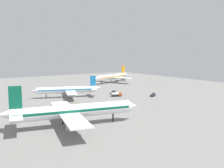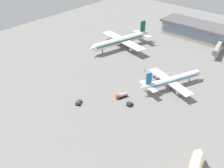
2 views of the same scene
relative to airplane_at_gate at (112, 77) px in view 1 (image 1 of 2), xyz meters
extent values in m
plane|color=gray|center=(49.82, -60.78, -5.31)|extent=(288.00, 288.00, 0.00)
cylinder|color=white|center=(0.16, -0.51, 0.00)|extent=(16.46, 39.66, 4.42)
cone|color=white|center=(6.69, -20.93, 0.00)|extent=(5.35, 5.49, 4.20)
cone|color=white|center=(-6.36, 19.91, 0.66)|extent=(5.06, 6.35, 3.54)
cube|color=orange|center=(0.16, -0.51, 0.33)|extent=(16.06, 38.16, 0.80)
cube|color=white|center=(-0.45, 1.41, -0.44)|extent=(38.36, 17.77, 0.40)
cylinder|color=#A5A8AD|center=(9.74, 4.66, -1.99)|extent=(3.91, 5.72, 2.43)
cylinder|color=#A5A8AD|center=(-10.64, -1.85, -1.99)|extent=(3.91, 5.72, 2.43)
cube|color=white|center=(-5.35, 16.73, 0.44)|extent=(15.66, 8.09, 0.32)
cube|color=orange|center=(-5.35, 16.73, 5.75)|extent=(1.63, 3.82, 7.08)
cylinder|color=black|center=(4.45, -13.92, -3.76)|extent=(0.53, 0.53, 3.10)
cylinder|color=black|center=(2.55, 3.63, -3.76)|extent=(0.53, 0.53, 3.10)
cylinder|color=black|center=(-4.19, 1.48, -3.76)|extent=(0.53, 0.53, 3.10)
cylinder|color=white|center=(44.82, -63.59, -0.69)|extent=(15.92, 34.08, 3.85)
cone|color=white|center=(38.25, -81.03, -0.69)|extent=(4.77, 4.89, 3.65)
cone|color=white|center=(51.38, -46.15, -0.12)|extent=(4.57, 5.58, 3.08)
cube|color=#1972B2|center=(44.82, -63.59, -0.40)|extent=(15.50, 32.80, 0.69)
cube|color=white|center=(45.43, -61.96, -1.08)|extent=(33.06, 16.94, 0.35)
cylinder|color=#A5A8AD|center=(54.14, -65.23, -2.42)|extent=(3.58, 5.00, 2.12)
cylinder|color=#A5A8AD|center=(36.73, -58.68, -2.42)|extent=(3.58, 5.00, 2.12)
cube|color=white|center=(50.36, -48.87, -0.31)|extent=(13.54, 7.61, 0.28)
cube|color=#1972B2|center=(50.36, -48.87, 4.31)|extent=(1.57, 3.29, 6.15)
cylinder|color=black|center=(40.50, -75.05, -3.96)|extent=(0.46, 0.46, 2.69)
cylinder|color=black|center=(48.68, -62.06, -3.96)|extent=(0.46, 0.46, 2.69)
cylinder|color=black|center=(42.92, -59.89, -3.96)|extent=(0.46, 0.46, 2.69)
cylinder|color=white|center=(100.22, -85.92, 0.47)|extent=(14.72, 43.69, 4.81)
cone|color=white|center=(105.57, -63.23, 0.47)|extent=(5.55, 5.73, 4.57)
cone|color=white|center=(94.87, -108.62, 1.19)|extent=(5.13, 6.74, 3.85)
cube|color=#0C593F|center=(100.22, -85.92, 0.83)|extent=(14.41, 42.00, 0.87)
cube|color=white|center=(99.71, -88.05, -0.01)|extent=(42.06, 16.35, 0.43)
cylinder|color=#A5A8AD|center=(88.39, -85.38, -1.70)|extent=(3.88, 6.14, 2.65)
cylinder|color=#A5A8AD|center=(111.04, -90.72, -1.70)|extent=(3.88, 6.14, 2.65)
cube|color=white|center=(95.70, -105.08, 0.95)|extent=(17.08, 7.63, 0.35)
cube|color=#0C593F|center=(95.70, -105.08, 6.72)|extent=(1.47, 4.21, 7.70)
cylinder|color=black|center=(103.73, -71.02, -3.62)|extent=(0.58, 0.58, 3.37)
cylinder|color=black|center=(95.67, -88.45, -3.62)|extent=(0.58, 0.58, 3.37)
cylinder|color=black|center=(103.16, -90.21, -3.62)|extent=(0.58, 0.58, 3.37)
cube|color=black|center=(58.81, -37.16, -4.76)|extent=(4.00, 6.57, 0.30)
cube|color=#BF4C19|center=(59.60, -35.05, -3.81)|extent=(2.41, 2.35, 1.60)
cube|color=#3F596B|center=(59.89, -34.29, -3.49)|extent=(1.52, 0.64, 0.90)
cylinder|color=#B7B7BC|center=(58.49, -38.00, -3.71)|extent=(3.27, 4.85, 1.80)
cylinder|color=black|center=(58.69, -34.76, -4.91)|extent=(0.56, 0.85, 0.80)
cylinder|color=black|center=(60.47, -35.43, -4.91)|extent=(0.56, 0.85, 0.80)
cylinder|color=black|center=(57.14, -38.88, -4.91)|extent=(0.56, 0.85, 0.80)
cylinder|color=black|center=(58.92, -39.55, -4.91)|extent=(0.56, 0.85, 0.80)
cube|color=black|center=(51.04, -34.33, -4.76)|extent=(2.05, 3.29, 0.30)
cube|color=#333842|center=(51.07, -33.63, -3.81)|extent=(1.98, 1.89, 1.60)
cube|color=#3F596B|center=(51.11, -32.82, -3.49)|extent=(1.60, 0.16, 0.90)
cube|color=#333842|center=(50.99, -35.22, -4.36)|extent=(1.97, 1.49, 0.50)
cylinder|color=black|center=(50.14, -33.16, -4.91)|extent=(0.34, 0.81, 0.80)
cylinder|color=black|center=(52.04, -33.25, -4.91)|extent=(0.34, 0.81, 0.80)
cylinder|color=black|center=(50.03, -35.40, -4.91)|extent=(0.34, 0.81, 0.80)
cylinder|color=black|center=(51.93, -35.49, -4.91)|extent=(0.34, 0.81, 0.80)
cube|color=black|center=(71.32, -18.49, -4.76)|extent=(3.63, 4.79, 0.30)
cube|color=#333842|center=(70.75, -17.32, -4.01)|extent=(2.49, 2.45, 1.20)
cube|color=#3F596B|center=(70.40, -16.59, -3.77)|extent=(1.47, 0.77, 0.67)
cube|color=#333842|center=(71.71, -19.30, -4.31)|extent=(2.84, 3.17, 0.60)
cylinder|color=black|center=(69.79, -17.51, -4.91)|extent=(0.62, 0.85, 0.80)
cylinder|color=black|center=(71.50, -16.69, -4.91)|extent=(0.62, 0.85, 0.80)
cylinder|color=black|center=(71.13, -20.29, -4.91)|extent=(0.62, 0.85, 0.80)
cylinder|color=black|center=(72.84, -19.46, -4.91)|extent=(0.62, 0.85, 0.80)
cylinder|color=#1E2338|center=(67.13, -68.48, -4.88)|extent=(0.41, 0.41, 0.85)
cylinder|color=yellow|center=(67.13, -68.48, -4.16)|extent=(0.49, 0.49, 0.60)
sphere|color=tan|center=(67.13, -68.48, -3.75)|extent=(0.22, 0.22, 0.22)
cylinder|color=yellow|center=(67.35, -68.39, -4.16)|extent=(0.10, 0.10, 0.54)
cylinder|color=yellow|center=(66.90, -68.57, -4.16)|extent=(0.10, 0.10, 0.54)
camera|label=1|loc=(180.60, -124.47, 21.62)|focal=39.62mm
camera|label=2|loc=(-26.28, 67.11, 81.42)|focal=49.23mm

